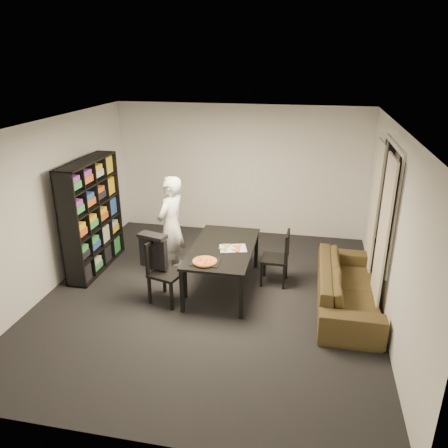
% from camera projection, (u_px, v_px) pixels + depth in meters
% --- Properties ---
extents(room, '(5.01, 5.51, 2.61)m').
position_uv_depth(room, '(209.00, 218.00, 6.23)').
color(room, black).
rests_on(room, ground).
extents(window_pane, '(0.02, 1.40, 1.60)m').
position_uv_depth(window_pane, '(387.00, 202.00, 6.25)').
color(window_pane, black).
rests_on(window_pane, room).
extents(window_frame, '(0.03, 1.52, 1.72)m').
position_uv_depth(window_frame, '(387.00, 202.00, 6.25)').
color(window_frame, white).
rests_on(window_frame, room).
extents(curtain_left, '(0.03, 0.70, 2.25)m').
position_uv_depth(curtain_left, '(382.00, 238.00, 5.91)').
color(curtain_left, beige).
rests_on(curtain_left, room).
extents(curtain_right, '(0.03, 0.70, 2.25)m').
position_uv_depth(curtain_right, '(374.00, 213.00, 6.86)').
color(curtain_right, beige).
rests_on(curtain_right, room).
extents(bookshelf, '(0.35, 1.50, 1.90)m').
position_uv_depth(bookshelf, '(92.00, 216.00, 7.30)').
color(bookshelf, black).
rests_on(bookshelf, room).
extents(dining_table, '(0.95, 1.70, 0.71)m').
position_uv_depth(dining_table, '(223.00, 251.00, 6.74)').
color(dining_table, black).
rests_on(dining_table, room).
extents(chair_left, '(0.55, 0.55, 0.97)m').
position_uv_depth(chair_left, '(162.00, 266.00, 6.45)').
color(chair_left, black).
rests_on(chair_left, room).
extents(chair_right, '(0.43, 0.43, 0.90)m').
position_uv_depth(chair_right, '(280.00, 255.00, 6.93)').
color(chair_right, black).
rests_on(chair_right, room).
extents(draped_jacket, '(0.46, 0.30, 0.53)m').
position_uv_depth(draped_jacket, '(153.00, 250.00, 6.42)').
color(draped_jacket, black).
rests_on(draped_jacket, chair_left).
extents(person, '(0.56, 0.70, 1.68)m').
position_uv_depth(person, '(171.00, 226.00, 7.18)').
color(person, white).
rests_on(person, room).
extents(baking_tray, '(0.40, 0.32, 0.01)m').
position_uv_depth(baking_tray, '(206.00, 262.00, 6.23)').
color(baking_tray, black).
rests_on(baking_tray, dining_table).
extents(pepperoni_pizza, '(0.35, 0.35, 0.03)m').
position_uv_depth(pepperoni_pizza, '(205.00, 261.00, 6.19)').
color(pepperoni_pizza, '#AB5C31').
rests_on(pepperoni_pizza, dining_table).
extents(kitchen_towel, '(0.47, 0.40, 0.01)m').
position_uv_depth(kitchen_towel, '(233.00, 248.00, 6.66)').
color(kitchen_towel, white).
rests_on(kitchen_towel, dining_table).
extents(pizza_slices, '(0.44, 0.40, 0.01)m').
position_uv_depth(pizza_slices, '(231.00, 248.00, 6.66)').
color(pizza_slices, gold).
rests_on(pizza_slices, dining_table).
extents(sofa, '(0.84, 2.16, 0.63)m').
position_uv_depth(sofa, '(348.00, 287.00, 6.36)').
color(sofa, '#3A2D17').
rests_on(sofa, room).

